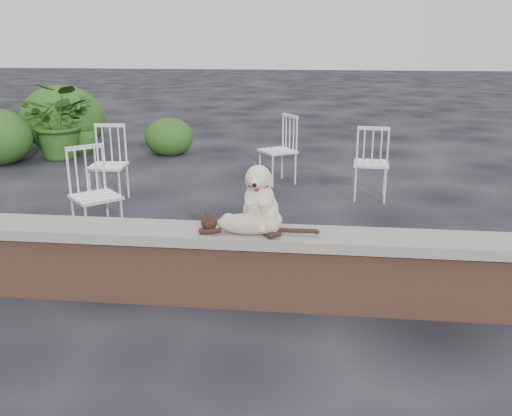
# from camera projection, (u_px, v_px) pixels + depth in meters

# --- Properties ---
(ground) EXTENTS (60.00, 60.00, 0.00)m
(ground) POSITION_uv_depth(u_px,v_px,m) (145.00, 296.00, 4.41)
(ground) COLOR black
(ground) RESTS_ON ground
(brick_wall) EXTENTS (6.00, 0.30, 0.50)m
(brick_wall) POSITION_uv_depth(u_px,v_px,m) (144.00, 267.00, 4.34)
(brick_wall) COLOR brown
(brick_wall) RESTS_ON ground
(capstone) EXTENTS (6.20, 0.40, 0.08)m
(capstone) POSITION_uv_depth(u_px,v_px,m) (141.00, 232.00, 4.25)
(capstone) COLOR slate
(capstone) RESTS_ON brick_wall
(dog) EXTENTS (0.37, 0.47, 0.52)m
(dog) POSITION_uv_depth(u_px,v_px,m) (261.00, 195.00, 4.14)
(dog) COLOR beige
(dog) RESTS_ON capstone
(cat) EXTENTS (1.05, 0.33, 0.17)m
(cat) POSITION_uv_depth(u_px,v_px,m) (248.00, 223.00, 4.06)
(cat) COLOR tan
(cat) RESTS_ON capstone
(chair_d) EXTENTS (0.78, 0.78, 0.94)m
(chair_d) POSITION_uv_depth(u_px,v_px,m) (278.00, 150.00, 7.64)
(chair_d) COLOR white
(chair_d) RESTS_ON ground
(chair_b) EXTENTS (0.60, 0.60, 0.94)m
(chair_b) POSITION_uv_depth(u_px,v_px,m) (108.00, 165.00, 6.76)
(chair_b) COLOR white
(chair_b) RESTS_ON ground
(chair_a) EXTENTS (0.79, 0.79, 0.94)m
(chair_a) POSITION_uv_depth(u_px,v_px,m) (96.00, 195.00, 5.47)
(chair_a) COLOR white
(chair_a) RESTS_ON ground
(chair_c) EXTENTS (0.60, 0.60, 0.94)m
(chair_c) POSITION_uv_depth(u_px,v_px,m) (371.00, 162.00, 6.90)
(chair_c) COLOR white
(chair_c) RESTS_ON ground
(potted_plant_a) EXTENTS (1.14, 0.99, 1.25)m
(potted_plant_a) POSITION_uv_depth(u_px,v_px,m) (61.00, 121.00, 9.15)
(potted_plant_a) COLOR #204B15
(potted_plant_a) RESTS_ON ground
(potted_plant_b) EXTENTS (0.81, 0.81, 1.02)m
(potted_plant_b) POSITION_uv_depth(u_px,v_px,m) (81.00, 124.00, 9.57)
(potted_plant_b) COLOR #204B15
(potted_plant_b) RESTS_ON ground
(shrubbery) EXTENTS (3.56, 2.54, 1.19)m
(shrubbery) POSITION_uv_depth(u_px,v_px,m) (56.00, 126.00, 9.62)
(shrubbery) COLOR #204B15
(shrubbery) RESTS_ON ground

